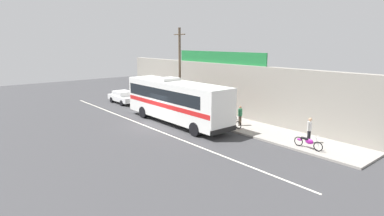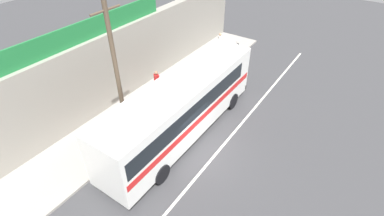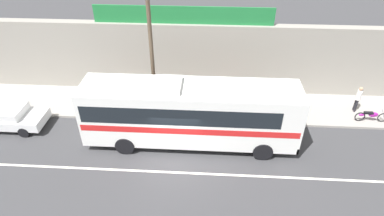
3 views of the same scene
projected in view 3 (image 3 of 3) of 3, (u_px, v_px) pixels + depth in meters
ground_plane at (175, 161)px, 16.68m from camera, size 70.00×70.00×0.00m
sidewalk_slab at (184, 105)px, 20.90m from camera, size 30.00×3.60×0.14m
storefront_facade at (186, 58)px, 21.34m from camera, size 30.00×0.70×4.80m
storefront_billboard at (183, 15)px, 19.66m from camera, size 11.31×0.12×1.10m
road_center_stripe at (174, 172)px, 16.02m from camera, size 30.00×0.14×0.01m
intercity_bus at (189, 111)px, 16.84m from camera, size 11.41×2.64×3.78m
parked_car at (8, 117)px, 18.69m from camera, size 4.28×1.92×1.37m
utility_pole at (152, 55)px, 17.49m from camera, size 1.60×0.22×7.91m
motorcycle_purple at (262, 111)px, 19.43m from camera, size 1.93×0.56×0.94m
motorcycle_black at (371, 115)px, 19.08m from camera, size 1.96×0.56×0.94m
pedestrian_far_left at (262, 97)px, 19.84m from camera, size 0.30×0.48×1.62m
pedestrian_near_shop at (229, 90)px, 20.34m from camera, size 0.30×0.48×1.74m
pedestrian_by_curb at (358, 97)px, 19.66m from camera, size 0.30×0.48×1.74m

